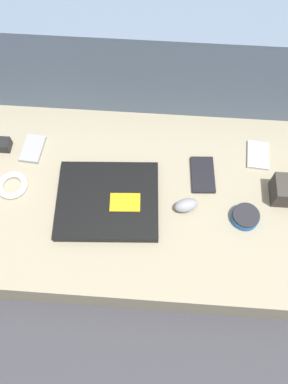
# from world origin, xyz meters

# --- Properties ---
(ground_plane) EXTENTS (8.00, 8.00, 0.00)m
(ground_plane) POSITION_xyz_m (0.00, 0.00, 0.00)
(ground_plane) COLOR #38383D
(couch_seat) EXTENTS (1.18, 0.63, 0.15)m
(couch_seat) POSITION_xyz_m (0.00, 0.00, 0.08)
(couch_seat) COLOR gray
(couch_seat) RESTS_ON ground_plane
(couch_backrest) EXTENTS (1.18, 0.20, 0.46)m
(couch_backrest) POSITION_xyz_m (0.00, 0.42, 0.23)
(couch_backrest) COLOR slate
(couch_backrest) RESTS_ON ground_plane
(laptop) EXTENTS (0.32, 0.27, 0.03)m
(laptop) POSITION_xyz_m (-0.11, -0.03, 0.17)
(laptop) COLOR black
(laptop) RESTS_ON couch_seat
(computer_mouse) EXTENTS (0.08, 0.06, 0.04)m
(computer_mouse) POSITION_xyz_m (0.13, -0.03, 0.17)
(computer_mouse) COLOR gray
(computer_mouse) RESTS_ON couch_seat
(speaker_puck) EXTENTS (0.08, 0.08, 0.03)m
(speaker_puck) POSITION_xyz_m (0.30, -0.06, 0.17)
(speaker_puck) COLOR #1E569E
(speaker_puck) RESTS_ON couch_seat
(phone_silver) EXTENTS (0.08, 0.13, 0.01)m
(phone_silver) POSITION_xyz_m (0.18, 0.08, 0.16)
(phone_silver) COLOR black
(phone_silver) RESTS_ON couch_seat
(phone_black) EXTENTS (0.07, 0.11, 0.01)m
(phone_black) POSITION_xyz_m (-0.37, 0.14, 0.16)
(phone_black) COLOR #99999E
(phone_black) RESTS_ON couch_seat
(phone_small) EXTENTS (0.08, 0.11, 0.01)m
(phone_small) POSITION_xyz_m (0.36, 0.17, 0.16)
(phone_small) COLOR #B7B7BC
(phone_small) RESTS_ON couch_seat
(charger_brick) EXTENTS (0.05, 0.04, 0.04)m
(charger_brick) POSITION_xyz_m (-0.47, 0.14, 0.17)
(charger_brick) COLOR black
(charger_brick) RESTS_ON couch_seat
(cable_coil) EXTENTS (0.10, 0.10, 0.02)m
(cable_coil) POSITION_xyz_m (-0.41, -0.00, 0.16)
(cable_coil) COLOR white
(cable_coil) RESTS_ON couch_seat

